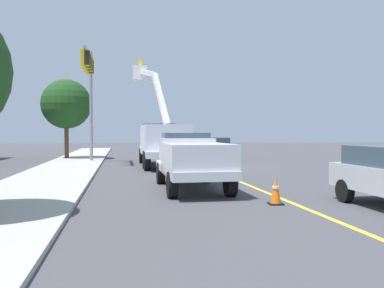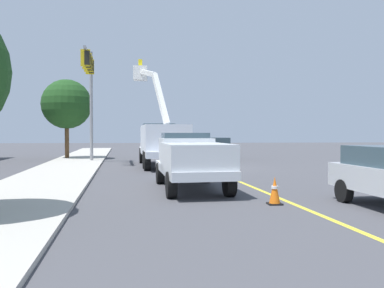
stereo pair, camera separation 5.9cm
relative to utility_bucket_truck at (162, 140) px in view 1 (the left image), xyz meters
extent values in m
plane|color=#47474C|center=(-1.74, -2.60, -1.61)|extent=(120.00, 120.00, 0.00)
cube|color=#B2ADA3|center=(-2.44, 5.37, -1.55)|extent=(60.09, 8.82, 0.12)
cube|color=yellow|center=(-1.74, -2.60, -1.61)|extent=(49.82, 4.52, 0.01)
cube|color=white|center=(-0.21, -0.05, -0.71)|extent=(8.39, 3.21, 0.36)
cube|color=white|center=(2.41, 0.18, 0.06)|extent=(2.82, 2.57, 1.60)
cube|color=#384C56|center=(2.60, 0.20, 0.76)|extent=(1.98, 2.25, 0.64)
cube|color=white|center=(-1.19, -0.13, 0.01)|extent=(5.45, 2.95, 1.80)
cube|color=white|center=(-1.71, 0.09, 2.44)|extent=(2.21, 1.04, 3.13)
cube|color=white|center=(0.53, 0.91, 4.23)|extent=(2.73, 1.23, 0.87)
cube|color=white|center=(1.82, 1.39, 4.37)|extent=(0.90, 0.90, 0.90)
cube|color=yellow|center=(1.82, 1.39, 4.97)|extent=(0.36, 0.24, 0.60)
cylinder|color=black|center=(2.55, 1.33, -1.09)|extent=(1.07, 0.43, 1.04)
cylinder|color=black|center=(2.75, -0.92, -1.09)|extent=(1.07, 0.43, 1.04)
cylinder|color=black|center=(-1.78, 0.95, -1.09)|extent=(1.07, 0.43, 1.04)
cylinder|color=black|center=(-1.58, -1.29, -1.09)|extent=(1.07, 0.43, 1.04)
cylinder|color=black|center=(-3.08, 0.83, -1.09)|extent=(1.07, 0.43, 1.04)
cylinder|color=black|center=(-2.89, -1.41, -1.09)|extent=(1.07, 0.43, 1.04)
cube|color=silver|center=(-10.53, -0.95, -0.86)|extent=(5.76, 2.58, 0.30)
cube|color=silver|center=(-9.30, -0.84, -0.31)|extent=(2.18, 2.10, 1.10)
cube|color=#384C56|center=(-9.10, -0.82, 0.17)|extent=(1.49, 1.87, 0.56)
cube|color=silver|center=(-11.53, -1.04, -0.46)|extent=(3.53, 2.38, 1.10)
cylinder|color=black|center=(-8.77, 0.15, -1.19)|extent=(0.86, 0.37, 0.84)
cylinder|color=black|center=(-8.60, -1.73, -1.19)|extent=(0.86, 0.37, 0.84)
cylinder|color=black|center=(-12.45, -0.17, -1.19)|extent=(0.86, 0.37, 0.84)
cylinder|color=black|center=(-12.28, -2.05, -1.19)|extent=(0.86, 0.37, 0.84)
cube|color=black|center=(6.82, -4.31, -0.82)|extent=(4.95, 2.31, 0.70)
cube|color=#384C56|center=(6.97, -4.30, -0.22)|extent=(3.59, 1.97, 0.60)
cylinder|color=black|center=(5.27, -5.31, -1.27)|extent=(0.70, 0.30, 0.68)
cylinder|color=black|center=(5.12, -3.60, -1.27)|extent=(0.70, 0.30, 0.68)
cylinder|color=black|center=(8.52, -5.02, -1.27)|extent=(0.70, 0.30, 0.68)
cylinder|color=black|center=(8.37, -3.32, -1.27)|extent=(0.70, 0.30, 0.68)
cylinder|color=black|center=(-13.63, -5.25, -1.27)|extent=(0.70, 0.30, 0.68)
cube|color=black|center=(-13.83, -3.09, -1.59)|extent=(0.40, 0.40, 0.04)
cone|color=orange|center=(-13.83, -3.09, -1.19)|extent=(0.32, 0.32, 0.76)
cylinder|color=white|center=(-13.83, -3.09, -1.11)|extent=(0.20, 0.20, 0.08)
cube|color=black|center=(4.36, -1.54, -1.59)|extent=(0.40, 0.40, 0.04)
cone|color=orange|center=(4.36, -1.54, -1.18)|extent=(0.32, 0.32, 0.78)
cylinder|color=white|center=(4.36, -1.54, -1.10)|extent=(0.20, 0.20, 0.08)
cylinder|color=gray|center=(3.96, 4.93, 2.27)|extent=(0.22, 0.22, 7.77)
cube|color=gray|center=(1.46, 4.71, 5.47)|extent=(5.00, 0.60, 0.16)
cube|color=gold|center=(2.85, 4.83, 4.92)|extent=(0.17, 0.57, 1.00)
cube|color=black|center=(2.86, 4.73, 4.92)|extent=(0.23, 0.34, 0.84)
cube|color=gold|center=(1.74, 4.73, 4.92)|extent=(0.17, 0.57, 1.00)
cube|color=black|center=(1.75, 4.64, 4.92)|extent=(0.23, 0.34, 0.84)
cube|color=gold|center=(0.63, 4.64, 4.92)|extent=(0.17, 0.57, 1.00)
cube|color=black|center=(0.64, 4.54, 4.92)|extent=(0.23, 0.34, 0.84)
cube|color=gold|center=(-0.47, 4.54, 4.92)|extent=(0.17, 0.57, 1.00)
cube|color=black|center=(-0.47, 4.44, 4.92)|extent=(0.23, 0.34, 0.84)
cylinder|color=brown|center=(6.96, 7.29, -0.13)|extent=(0.32, 0.32, 2.96)
sphere|color=#1E471C|center=(6.96, 7.29, 2.68)|extent=(3.82, 3.82, 3.82)
camera|label=1|loc=(-25.14, 0.31, 0.45)|focal=37.84mm
camera|label=2|loc=(-25.14, 0.25, 0.45)|focal=37.84mm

